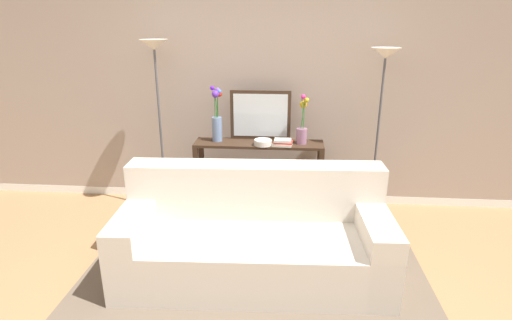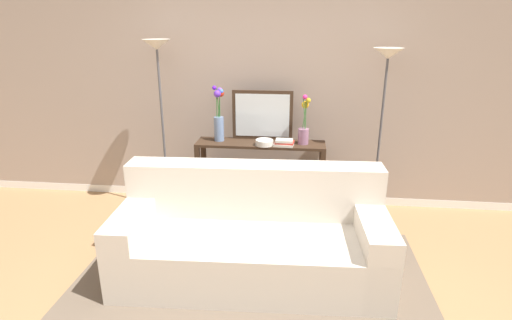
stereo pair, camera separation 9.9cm
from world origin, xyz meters
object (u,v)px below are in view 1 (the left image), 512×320
object	(u,v)px
wall_mirror	(260,115)
book_stack	(283,143)
book_row_under_console	(220,206)
couch	(254,240)
fruit_bowl	(263,142)
vase_short_flowers	(302,127)
vase_tall_flowers	(217,119)
console_table	(259,165)
floor_lamp_left	(157,80)
floor_lamp_right	(382,88)

from	to	relation	value
wall_mirror	book_stack	distance (m)	0.40
book_stack	book_row_under_console	xyz separation A→B (m)	(-0.68, 0.09, -0.78)
couch	fruit_bowl	world-z (taller)	couch
wall_mirror	vase_short_flowers	size ratio (longest dim) A/B	1.24
fruit_bowl	vase_tall_flowers	bearing A→B (deg)	166.73
vase_tall_flowers	book_row_under_console	size ratio (longest dim) A/B	2.46
console_table	vase_tall_flowers	xyz separation A→B (m)	(-0.44, 0.02, 0.49)
floor_lamp_left	vase_short_flowers	bearing A→B (deg)	1.30
vase_short_flowers	fruit_bowl	xyz separation A→B (m)	(-0.40, -0.10, -0.14)
vase_tall_flowers	book_stack	size ratio (longest dim) A/B	2.71
floor_lamp_left	book_row_under_console	distance (m)	1.51
floor_lamp_left	book_row_under_console	bearing A→B (deg)	2.46
console_table	floor_lamp_right	world-z (taller)	floor_lamp_right
couch	vase_tall_flowers	xyz separation A→B (m)	(-0.49, 1.17, 0.72)
wall_mirror	fruit_bowl	world-z (taller)	wall_mirror
couch	floor_lamp_right	distance (m)	1.93
fruit_bowl	book_row_under_console	distance (m)	0.91
couch	floor_lamp_left	distance (m)	1.92
floor_lamp_right	vase_tall_flowers	world-z (taller)	floor_lamp_right
floor_lamp_left	book_stack	distance (m)	1.42
floor_lamp_right	book_stack	distance (m)	1.10
console_table	vase_tall_flowers	size ratio (longest dim) A/B	2.32
vase_short_flowers	book_stack	bearing A→B (deg)	-153.61
console_table	fruit_bowl	world-z (taller)	fruit_bowl
console_table	floor_lamp_left	size ratio (longest dim) A/B	0.73
console_table	vase_short_flowers	xyz separation A→B (m)	(0.44, 0.01, 0.42)
console_table	book_stack	distance (m)	0.39
floor_lamp_left	floor_lamp_right	xyz separation A→B (m)	(2.23, -0.00, -0.05)
floor_lamp_left	book_row_under_console	world-z (taller)	floor_lamp_left
couch	book_row_under_console	world-z (taller)	couch
vase_tall_flowers	fruit_bowl	bearing A→B (deg)	-13.27
console_table	book_row_under_console	size ratio (longest dim) A/B	5.71
couch	console_table	size ratio (longest dim) A/B	1.61
couch	floor_lamp_right	bearing A→B (deg)	44.38
vase_short_flowers	fruit_bowl	bearing A→B (deg)	-166.09
floor_lamp_right	vase_tall_flowers	bearing A→B (deg)	178.24
fruit_bowl	book_stack	size ratio (longest dim) A/B	0.85
console_table	fruit_bowl	xyz separation A→B (m)	(0.05, -0.09, 0.28)
floor_lamp_left	fruit_bowl	xyz separation A→B (m)	(1.08, -0.06, -0.61)
vase_short_flowers	fruit_bowl	distance (m)	0.43
couch	floor_lamp_left	bearing A→B (deg)	133.85
console_table	book_stack	world-z (taller)	book_stack
wall_mirror	book_stack	bearing A→B (deg)	-41.82
book_stack	console_table	bearing A→B (deg)	160.32
book_stack	floor_lamp_left	bearing A→B (deg)	177.18
floor_lamp_left	vase_tall_flowers	xyz separation A→B (m)	(0.59, 0.05, -0.40)
console_table	book_stack	bearing A→B (deg)	-19.68
floor_lamp_right	vase_short_flowers	size ratio (longest dim) A/B	3.43
console_table	fruit_bowl	size ratio (longest dim) A/B	7.40
couch	floor_lamp_left	world-z (taller)	floor_lamp_left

